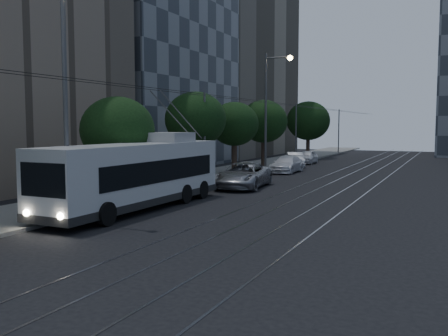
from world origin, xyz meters
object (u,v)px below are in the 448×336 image
trolleybus (138,174)px  car_white_d (307,157)px  streetlamp_far (270,101)px  car_white_c (295,160)px  streetlamp_near (72,65)px  car_white_a (247,170)px  pickup_silver (243,175)px  car_white_b (287,164)px

trolleybus → car_white_d: size_ratio=2.96×
streetlamp_far → car_white_c: bearing=85.0°
trolleybus → car_white_d: 29.79m
trolleybus → streetlamp_near: size_ratio=1.13×
car_white_a → car_white_c: (0.00, 11.87, 0.01)m
pickup_silver → car_white_d: size_ratio=1.39×
car_white_a → streetlamp_far: bearing=70.6°
trolleybus → car_white_b: trolleybus is taller
car_white_a → car_white_b: (1.01, 6.19, 0.01)m
car_white_a → trolleybus: bearing=-113.0°
pickup_silver → streetlamp_far: (-2.08, 10.72, 5.14)m
trolleybus → pickup_silver: size_ratio=2.13×
car_white_a → streetlamp_near: size_ratio=0.37×
car_white_b → streetlamp_near: streetlamp_near is taller
trolleybus → car_white_b: 20.06m
trolleybus → car_white_c: 25.72m
trolleybus → pickup_silver: 9.52m
streetlamp_far → trolleybus: bearing=-88.0°
car_white_c → pickup_silver: bearing=-107.1°
streetlamp_near → car_white_a: bearing=88.4°
pickup_silver → streetlamp_far: streetlamp_far is taller
streetlamp_near → streetlamp_far: 23.56m
streetlamp_far → streetlamp_near: bearing=-90.0°
car_white_b → car_white_c: size_ratio=1.14×
trolleybus → car_white_b: (0.81, 20.02, -0.96)m
pickup_silver → car_white_d: 20.46m
car_white_a → car_white_c: bearing=66.2°
car_white_d → streetlamp_near: size_ratio=0.38×
car_white_c → car_white_d: size_ratio=1.02×
trolleybus → streetlamp_far: 20.56m
car_white_a → car_white_c: car_white_c is taller
pickup_silver → streetlamp_near: 14.14m
car_white_d → streetlamp_far: streetlamp_far is taller
car_white_d → streetlamp_near: 33.71m
car_white_b → car_white_a: bearing=-99.2°
car_white_a → car_white_c: 11.87m
car_white_b → car_white_c: 5.76m
car_white_d → streetlamp_near: bearing=-92.7°
car_white_c → car_white_d: bearing=67.3°
car_white_b → streetlamp_near: bearing=-93.5°
car_white_b → streetlamp_far: (-1.50, 0.07, 5.24)m
trolleybus → pickup_silver: bearing=82.3°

